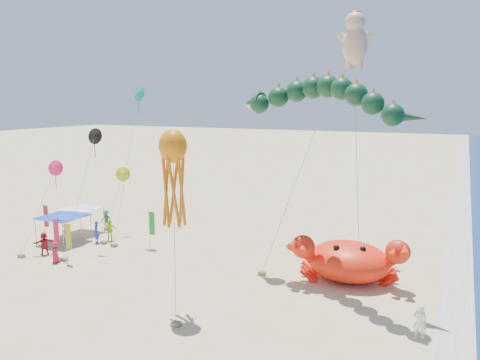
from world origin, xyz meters
name	(u,v)px	position (x,y,z in m)	size (l,w,h in m)	color
ground	(254,284)	(0.00, 0.00, 0.00)	(320.00, 320.00, 0.00)	#D1B784
foam_strip	(455,321)	(12.00, 0.00, 0.01)	(320.00, 320.00, 0.00)	silver
crab_inflatable	(348,260)	(5.34, 3.31, 1.45)	(7.48, 5.86, 3.28)	#FF240D
dragon_kite	(319,104)	(3.48, 1.83, 11.67)	(12.39, 5.68, 13.03)	#0D321B
cherub_kite	(355,39)	(3.79, 9.89, 16.51)	(3.09, 5.16, 18.56)	#ECBA90
octopus_kite	(173,171)	(-2.56, -5.29, 8.07)	(2.20, 2.71, 10.37)	orange
canopy_blue	(63,214)	(-18.44, 1.58, 2.44)	(3.70, 3.70, 2.71)	gray
canopy_white	(80,207)	(-19.18, 4.31, 2.44)	(3.40, 3.40, 2.71)	gray
feather_flags	(81,228)	(-15.09, 0.15, 2.01)	(10.20, 5.72, 3.20)	gray
beachgoers	(97,238)	(-14.56, 1.31, 0.90)	(29.43, 10.00, 1.89)	#2039C0
small_kites	(102,154)	(-15.32, 3.18, 7.52)	(6.87, 8.46, 13.15)	#0C8B6B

